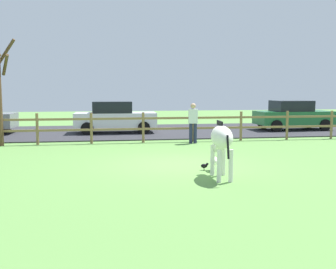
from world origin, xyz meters
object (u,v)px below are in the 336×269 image
Objects in this scene: crow_on_grass at (205,166)px; visitor_near_fence at (193,121)px; zebra at (221,141)px; parked_car_white at (115,117)px; parked_car_green at (293,115)px.

visitor_near_fence is at bearing 80.58° from crow_on_grass.
parked_car_white is at bearing 102.09° from zebra.
parked_car_white is 9.46m from parked_car_green.
parked_car_green reaches higher than crow_on_grass.
visitor_near_fence reaches higher than parked_car_green.
parked_car_white reaches higher than zebra.
zebra is 1.18× the size of visitor_near_fence.
crow_on_grass is (-0.15, 1.00, -0.80)m from zebra.
crow_on_grass is at bearing -127.13° from parked_car_green.
crow_on_grass is 12.15m from parked_car_green.
zebra is 0.48× the size of parked_car_green.
crow_on_grass is 5.61m from visitor_near_fence.
zebra is 10.93m from parked_car_white.
zebra is at bearing -123.90° from parked_car_green.
parked_car_green is (7.32, 9.67, 0.72)m from crow_on_grass.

